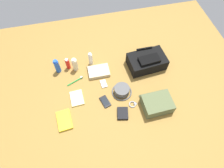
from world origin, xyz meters
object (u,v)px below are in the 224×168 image
object	(u,v)px
toothbrush	(76,81)
cell_phone	(105,102)
deodorant_spray	(57,66)
toothpaste_tube	(91,59)
bucket_hat	(122,91)
sunscreen_spray	(68,64)
notepad	(77,98)
toiletry_pouch	(157,103)
lotion_bottle	(75,64)
wristwatch	(133,104)
paperback_novel	(64,120)
folded_towel	(99,71)
wallet	(123,113)
backpack	(147,61)
media_player	(104,84)

from	to	relation	value
toothbrush	cell_phone	bearing A→B (deg)	-50.79
deodorant_spray	toothpaste_tube	xyz separation A→B (m)	(0.32, 0.02, -0.00)
bucket_hat	deodorant_spray	size ratio (longest dim) A/B	1.16
sunscreen_spray	deodorant_spray	bearing A→B (deg)	-169.54
toothpaste_tube	notepad	world-z (taller)	toothpaste_tube
toiletry_pouch	lotion_bottle	world-z (taller)	lotion_bottle
wristwatch	deodorant_spray	bearing A→B (deg)	140.01
sunscreen_spray	paperback_novel	size ratio (longest dim) A/B	0.69
notepad	wristwatch	bearing A→B (deg)	-22.51
toiletry_pouch	folded_towel	distance (m)	0.62
toiletry_pouch	paperback_novel	size ratio (longest dim) A/B	1.35
wristwatch	wallet	size ratio (longest dim) A/B	0.65
bucket_hat	folded_towel	world-z (taller)	bucket_hat
lotion_bottle	bucket_hat	bearing A→B (deg)	-43.21
backpack	toothbrush	bearing A→B (deg)	-177.36
toothpaste_tube	bucket_hat	bearing A→B (deg)	-60.32
notepad	folded_towel	size ratio (longest dim) A/B	0.75
sunscreen_spray	wallet	world-z (taller)	sunscreen_spray
toothbrush	notepad	distance (m)	0.19
sunscreen_spray	lotion_bottle	distance (m)	0.08
wallet	notepad	world-z (taller)	wallet
toothpaste_tube	wristwatch	xyz separation A→B (m)	(0.28, -0.52, -0.07)
wallet	toothbrush	bearing A→B (deg)	141.91
wallet	wristwatch	bearing A→B (deg)	43.68
toothpaste_tube	folded_towel	distance (m)	0.14
toothpaste_tube	media_player	bearing A→B (deg)	-73.96
wallet	folded_towel	bearing A→B (deg)	116.55
deodorant_spray	wallet	size ratio (longest dim) A/B	1.42
sunscreen_spray	lotion_bottle	world-z (taller)	lotion_bottle
bucket_hat	toothbrush	world-z (taller)	bucket_hat
backpack	notepad	world-z (taller)	backpack
toothpaste_tube	media_player	distance (m)	0.28
backpack	media_player	world-z (taller)	backpack
backpack	cell_phone	bearing A→B (deg)	-147.24
media_player	wristwatch	distance (m)	0.33
deodorant_spray	paperback_novel	size ratio (longest dim) A/B	0.85
bucket_hat	deodorant_spray	distance (m)	0.65
toiletry_pouch	backpack	bearing A→B (deg)	83.60
toiletry_pouch	sunscreen_spray	distance (m)	0.91
wallet	media_player	bearing A→B (deg)	119.02
wristwatch	notepad	world-z (taller)	notepad
bucket_hat	sunscreen_spray	distance (m)	0.58
toiletry_pouch	toothpaste_tube	bearing A→B (deg)	129.45
wristwatch	notepad	bearing A→B (deg)	160.59
wallet	toiletry_pouch	bearing A→B (deg)	14.08
paperback_novel	folded_towel	distance (m)	0.56
paperback_novel	toothbrush	world-z (taller)	same
backpack	toiletry_pouch	distance (m)	0.44
lotion_bottle	media_player	distance (m)	0.33
sunscreen_spray	notepad	world-z (taller)	sunscreen_spray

